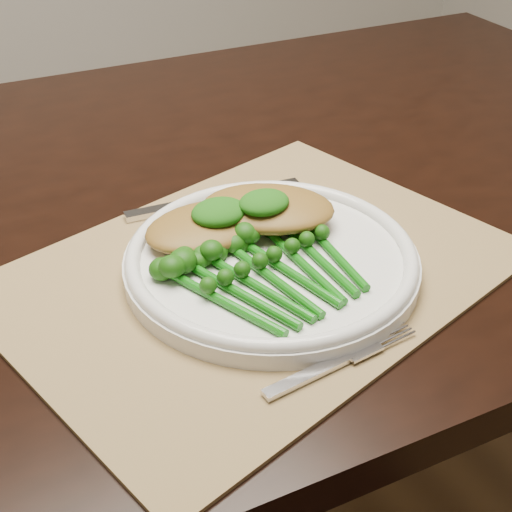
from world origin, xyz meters
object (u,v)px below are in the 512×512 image
chicken_fillet_left (207,226)px  broccolini_bundle (281,275)px  placemat (256,271)px  dinner_plate (271,259)px  dining_table (198,403)px

chicken_fillet_left → broccolini_bundle: 0.10m
placemat → chicken_fillet_left: bearing=103.6°
dinner_plate → broccolini_bundle: bearing=-106.7°
dining_table → chicken_fillet_left: size_ratio=12.61×
placemat → dinner_plate: (0.01, -0.01, 0.02)m
chicken_fillet_left → broccolini_bundle: (0.03, -0.10, -0.01)m
dining_table → chicken_fillet_left: bearing=-101.6°
dinner_plate → chicken_fillet_left: bearing=124.3°
dinner_plate → dining_table: bearing=91.0°
placemat → broccolini_bundle: bearing=-102.8°
dining_table → dinner_plate: 0.44m
chicken_fillet_left → broccolini_bundle: size_ratio=0.66×
dining_table → dinner_plate: (0.00, -0.21, 0.39)m
dining_table → placemat: placemat is taller
placemat → dinner_plate: size_ratio=1.68×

